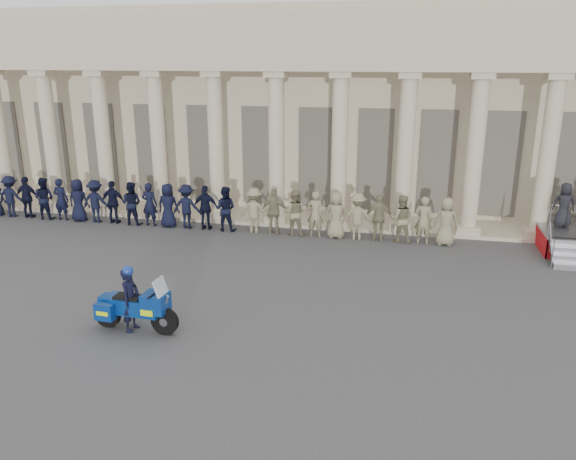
{
  "coord_description": "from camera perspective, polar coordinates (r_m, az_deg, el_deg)",
  "views": [
    {
      "loc": [
        4.04,
        -14.35,
        6.82
      ],
      "look_at": [
        0.46,
        2.16,
        1.6
      ],
      "focal_mm": 35.0,
      "sensor_mm": 36.0,
      "label": 1
    }
  ],
  "objects": [
    {
      "name": "officer_rank",
      "position": [
        23.45,
        -9.83,
        2.35
      ],
      "size": [
        21.08,
        0.7,
        1.84
      ],
      "color": "black",
      "rests_on": "ground"
    },
    {
      "name": "motorcycle",
      "position": [
        15.09,
        -15.22,
        -7.56
      ],
      "size": [
        2.39,
        0.99,
        1.53
      ],
      "rotation": [
        0.0,
        0.0,
        -0.05
      ],
      "color": "black",
      "rests_on": "ground"
    },
    {
      "name": "rider",
      "position": [
        15.06,
        -15.73,
        -6.71
      ],
      "size": [
        0.44,
        0.64,
        1.78
      ],
      "rotation": [
        0.0,
        0.0,
        1.52
      ],
      "color": "black",
      "rests_on": "ground"
    },
    {
      "name": "ground",
      "position": [
        16.4,
        -3.19,
        -7.44
      ],
      "size": [
        90.0,
        90.0,
        0.0
      ],
      "primitive_type": "plane",
      "color": "#3E3E40",
      "rests_on": "ground"
    },
    {
      "name": "building",
      "position": [
        29.47,
        4.43,
        12.65
      ],
      "size": [
        40.0,
        12.5,
        9.0
      ],
      "color": "#BDAD8E",
      "rests_on": "ground"
    }
  ]
}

